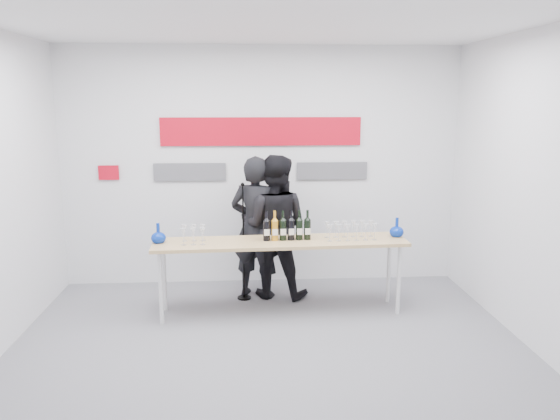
{
  "coord_description": "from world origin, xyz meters",
  "views": [
    {
      "loc": [
        -0.21,
        -4.88,
        2.35
      ],
      "look_at": [
        0.17,
        0.98,
        1.15
      ],
      "focal_mm": 35.0,
      "sensor_mm": 36.0,
      "label": 1
    }
  ],
  "objects_px": {
    "presenter_right": "(274,227)",
    "presenter_left": "(256,227)",
    "mic_stand": "(244,264)",
    "tasting_table": "(281,246)"
  },
  "relations": [
    {
      "from": "tasting_table",
      "to": "presenter_left",
      "type": "distance_m",
      "value": 0.61
    },
    {
      "from": "mic_stand",
      "to": "tasting_table",
      "type": "bearing_deg",
      "value": -35.35
    },
    {
      "from": "presenter_left",
      "to": "mic_stand",
      "type": "relative_size",
      "value": 1.21
    },
    {
      "from": "presenter_right",
      "to": "tasting_table",
      "type": "bearing_deg",
      "value": 109.73
    },
    {
      "from": "tasting_table",
      "to": "presenter_right",
      "type": "distance_m",
      "value": 0.56
    },
    {
      "from": "presenter_right",
      "to": "presenter_left",
      "type": "bearing_deg",
      "value": 15.39
    },
    {
      "from": "presenter_right",
      "to": "mic_stand",
      "type": "height_order",
      "value": "presenter_right"
    },
    {
      "from": "presenter_left",
      "to": "presenter_right",
      "type": "xyz_separation_m",
      "value": [
        0.22,
        0.0,
        0.01
      ]
    },
    {
      "from": "presenter_left",
      "to": "presenter_right",
      "type": "bearing_deg",
      "value": -160.1
    },
    {
      "from": "tasting_table",
      "to": "presenter_right",
      "type": "xyz_separation_m",
      "value": [
        -0.04,
        0.55,
        0.09
      ]
    }
  ]
}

